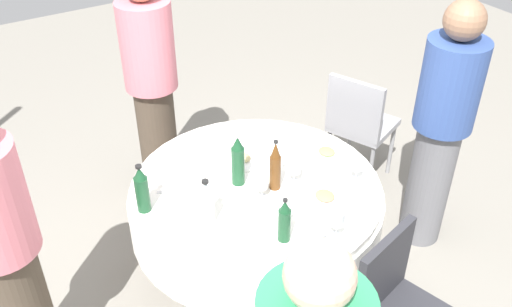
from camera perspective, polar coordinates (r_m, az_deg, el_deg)
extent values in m
plane|color=gray|center=(3.50, 0.00, -12.75)|extent=(10.00, 10.00, 0.00)
cylinder|color=white|center=(3.01, 0.00, -3.46)|extent=(1.33, 1.33, 0.04)
cylinder|color=white|center=(3.09, 0.00, -5.35)|extent=(1.36, 1.36, 0.22)
cylinder|color=slate|center=(3.33, 0.00, -9.96)|extent=(0.14, 0.14, 0.48)
cylinder|color=slate|center=(3.49, 0.00, -12.58)|extent=(0.56, 0.56, 0.03)
cylinder|color=#194728|center=(2.63, 2.86, -7.20)|extent=(0.06, 0.06, 0.17)
cone|color=#194728|center=(2.55, 2.94, -5.28)|extent=(0.05, 0.05, 0.06)
cylinder|color=black|center=(2.53, 2.96, -4.70)|extent=(0.02, 0.02, 0.01)
cylinder|color=#194728|center=(2.95, -1.81, -1.25)|extent=(0.07, 0.07, 0.22)
cone|color=#194728|center=(2.86, -1.86, 1.08)|extent=(0.06, 0.06, 0.07)
cylinder|color=silver|center=(2.84, -1.88, 1.77)|extent=(0.03, 0.03, 0.01)
cylinder|color=silver|center=(2.71, -4.97, -5.47)|extent=(0.07, 0.07, 0.19)
cone|color=silver|center=(2.63, -5.10, -3.42)|extent=(0.06, 0.06, 0.06)
cylinder|color=black|center=(2.61, -5.14, -2.82)|extent=(0.03, 0.03, 0.01)
cylinder|color=#593314|center=(2.92, 1.93, -1.92)|extent=(0.06, 0.06, 0.20)
cone|color=#593314|center=(2.84, 1.99, 0.36)|extent=(0.05, 0.05, 0.09)
cylinder|color=black|center=(2.81, 2.01, 1.19)|extent=(0.02, 0.02, 0.01)
cylinder|color=#194728|center=(2.83, -11.33, -4.02)|extent=(0.07, 0.07, 0.20)
cone|color=#194728|center=(2.76, -11.63, -1.93)|extent=(0.06, 0.06, 0.06)
cylinder|color=black|center=(2.73, -11.72, -1.30)|extent=(0.03, 0.03, 0.01)
cylinder|color=white|center=(2.72, 8.01, -8.14)|extent=(0.06, 0.06, 0.00)
cylinder|color=white|center=(2.70, 8.08, -7.56)|extent=(0.01, 0.01, 0.07)
cylinder|color=white|center=(2.65, 8.20, -6.40)|extent=(0.07, 0.07, 0.07)
cylinder|color=white|center=(2.91, 0.56, -4.39)|extent=(0.06, 0.06, 0.00)
cylinder|color=white|center=(2.89, 0.56, -3.89)|extent=(0.01, 0.01, 0.06)
cylinder|color=white|center=(2.85, 0.57, -2.94)|extent=(0.06, 0.06, 0.06)
cylinder|color=gold|center=(2.86, 0.57, -3.21)|extent=(0.05, 0.05, 0.02)
cylinder|color=white|center=(2.62, 6.11, -10.14)|extent=(0.06, 0.06, 0.00)
cylinder|color=white|center=(2.59, 6.16, -9.53)|extent=(0.01, 0.01, 0.07)
cylinder|color=white|center=(2.54, 6.26, -8.37)|extent=(0.07, 0.07, 0.07)
cylinder|color=maroon|center=(2.55, 6.23, -8.69)|extent=(0.06, 0.06, 0.03)
cylinder|color=white|center=(3.08, 9.96, -2.52)|extent=(0.06, 0.06, 0.00)
cylinder|color=white|center=(3.06, 10.03, -2.00)|extent=(0.01, 0.01, 0.07)
cylinder|color=white|center=(3.02, 10.15, -0.99)|extent=(0.07, 0.07, 0.07)
cylinder|color=gold|center=(3.03, 10.12, -1.27)|extent=(0.06, 0.06, 0.03)
cylinder|color=white|center=(3.02, 3.82, -2.82)|extent=(0.06, 0.06, 0.00)
cylinder|color=white|center=(3.00, 3.84, -2.33)|extent=(0.01, 0.01, 0.06)
cylinder|color=white|center=(2.96, 3.89, -1.31)|extent=(0.06, 0.06, 0.07)
cylinder|color=white|center=(3.16, -1.34, -0.66)|extent=(0.22, 0.22, 0.02)
ellipsoid|color=tan|center=(3.15, -1.35, -0.39)|extent=(0.10, 0.09, 0.02)
cylinder|color=white|center=(2.91, 6.91, -4.50)|extent=(0.23, 0.23, 0.02)
ellipsoid|color=tan|center=(2.90, 6.94, -4.23)|extent=(0.11, 0.09, 0.02)
cylinder|color=white|center=(3.23, 7.10, -0.05)|extent=(0.22, 0.22, 0.02)
ellipsoid|color=#8C9E59|center=(3.22, 7.12, 0.21)|extent=(0.10, 0.09, 0.02)
cube|color=silver|center=(2.98, -8.20, -3.78)|extent=(0.09, 0.17, 0.00)
cube|color=silver|center=(3.24, -6.58, -0.04)|extent=(0.04, 0.18, 0.00)
cube|color=silver|center=(3.28, 2.41, 0.68)|extent=(0.18, 0.03, 0.00)
cylinder|color=#4C3F33|center=(3.99, -9.79, 1.38)|extent=(0.26, 0.26, 0.83)
cylinder|color=#D8727F|center=(3.65, -10.88, 10.59)|extent=(0.34, 0.34, 0.57)
sphere|color=beige|center=(1.52, 6.43, -12.08)|extent=(0.20, 0.20, 0.20)
cylinder|color=slate|center=(3.68, 16.97, -2.85)|extent=(0.26, 0.26, 0.84)
cylinder|color=#334C8C|center=(3.33, 18.96, 6.54)|extent=(0.34, 0.34, 0.53)
sphere|color=#8C664C|center=(3.18, 20.24, 12.47)|extent=(0.22, 0.22, 0.22)
cube|color=#2D2D33|center=(2.71, 12.70, -11.51)|extent=(0.14, 0.40, 0.42)
cube|color=#99999E|center=(4.10, 10.72, 2.86)|extent=(0.52, 0.52, 0.04)
cube|color=#99999E|center=(3.85, 9.85, 4.37)|extent=(0.39, 0.19, 0.42)
cylinder|color=gray|center=(4.31, 13.41, 0.45)|extent=(0.03, 0.03, 0.43)
cylinder|color=gray|center=(4.42, 9.43, 1.91)|extent=(0.03, 0.03, 0.43)
cylinder|color=gray|center=(4.05, 11.42, -1.76)|extent=(0.03, 0.03, 0.43)
cylinder|color=gray|center=(4.16, 7.25, -0.15)|extent=(0.03, 0.03, 0.43)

